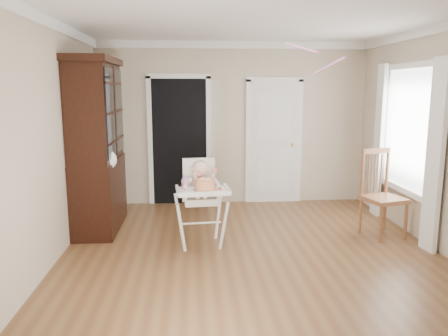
{
  "coord_description": "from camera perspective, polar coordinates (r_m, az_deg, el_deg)",
  "views": [
    {
      "loc": [
        -0.69,
        -4.84,
        1.94
      ],
      "look_at": [
        -0.31,
        0.31,
        1.0
      ],
      "focal_mm": 35.0,
      "sensor_mm": 36.0,
      "label": 1
    }
  ],
  "objects": [
    {
      "name": "wall_back",
      "position": [
        7.39,
        1.16,
        5.76
      ],
      "size": [
        4.5,
        0.0,
        4.5
      ],
      "primitive_type": "plane",
      "rotation": [
        1.57,
        0.0,
        0.0
      ],
      "color": "#C6B39B",
      "rests_on": "floor"
    },
    {
      "name": "streamer",
      "position": [
        5.01,
        10.13,
        15.19
      ],
      "size": [
        0.27,
        0.44,
        0.15
      ],
      "primitive_type": null,
      "rotation": [
        0.26,
        0.0,
        0.53
      ],
      "color": "pink",
      "rests_on": "ceiling"
    },
    {
      "name": "dining_chair",
      "position": [
        6.15,
        19.96,
        -3.47
      ],
      "size": [
        0.58,
        0.58,
        1.15
      ],
      "rotation": [
        0.0,
        0.0,
        0.27
      ],
      "color": "brown",
      "rests_on": "floor"
    },
    {
      "name": "ceiling",
      "position": [
        4.95,
        4.1,
        19.18
      ],
      "size": [
        5.0,
        5.0,
        0.0
      ],
      "primitive_type": "plane",
      "rotation": [
        3.14,
        0.0,
        0.0
      ],
      "color": "white",
      "rests_on": "wall_back"
    },
    {
      "name": "wall_right",
      "position": [
        5.69,
        26.97,
        3.29
      ],
      "size": [
        0.0,
        5.0,
        5.0
      ],
      "primitive_type": "plane",
      "rotation": [
        1.57,
        0.0,
        -1.57
      ],
      "color": "#C6B39B",
      "rests_on": "floor"
    },
    {
      "name": "window_right",
      "position": [
        6.36,
        22.68,
        3.66
      ],
      "size": [
        0.13,
        1.84,
        2.3
      ],
      "color": "white",
      "rests_on": "wall_right"
    },
    {
      "name": "closet_door",
      "position": [
        7.5,
        6.52,
        3.27
      ],
      "size": [
        0.96,
        0.09,
        2.13
      ],
      "color": "white",
      "rests_on": "wall_back"
    },
    {
      "name": "cake",
      "position": [
        5.1,
        -2.48,
        -2.2
      ],
      "size": [
        0.29,
        0.29,
        0.14
      ],
      "color": "silver",
      "rests_on": "high_chair"
    },
    {
      "name": "crown_molding",
      "position": [
        4.94,
        4.09,
        18.49
      ],
      "size": [
        4.5,
        5.0,
        0.12
      ],
      "primitive_type": null,
      "color": "white",
      "rests_on": "ceiling"
    },
    {
      "name": "wall_left",
      "position": [
        5.12,
        -21.95,
        2.99
      ],
      "size": [
        0.0,
        5.0,
        5.0
      ],
      "primitive_type": "plane",
      "rotation": [
        1.57,
        0.0,
        1.57
      ],
      "color": "#C6B39B",
      "rests_on": "floor"
    },
    {
      "name": "high_chair",
      "position": [
        5.39,
        -3.09,
        -3.17
      ],
      "size": [
        0.68,
        0.83,
        1.1
      ],
      "rotation": [
        0.0,
        0.0,
        0.09
      ],
      "color": "white",
      "rests_on": "floor"
    },
    {
      "name": "sippy_cup",
      "position": [
        5.22,
        -5.09,
        -1.9
      ],
      "size": [
        0.07,
        0.07,
        0.17
      ],
      "rotation": [
        0.0,
        0.0,
        0.09
      ],
      "color": "#CA7BA9",
      "rests_on": "high_chair"
    },
    {
      "name": "doorway",
      "position": [
        7.37,
        -5.83,
        3.82
      ],
      "size": [
        1.06,
        0.05,
        2.22
      ],
      "color": "black",
      "rests_on": "wall_back"
    },
    {
      "name": "baby",
      "position": [
        5.39,
        -3.12,
        -1.58
      ],
      "size": [
        0.32,
        0.24,
        0.46
      ],
      "rotation": [
        0.0,
        0.0,
        0.09
      ],
      "color": "beige",
      "rests_on": "high_chair"
    },
    {
      "name": "floor",
      "position": [
        5.26,
        3.72,
        -11.32
      ],
      "size": [
        5.0,
        5.0,
        0.0
      ],
      "primitive_type": "plane",
      "color": "brown",
      "rests_on": "ground"
    },
    {
      "name": "china_cabinet",
      "position": [
        6.21,
        -16.22,
        2.86
      ],
      "size": [
        0.62,
        1.39,
        2.35
      ],
      "color": "black",
      "rests_on": "floor"
    }
  ]
}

